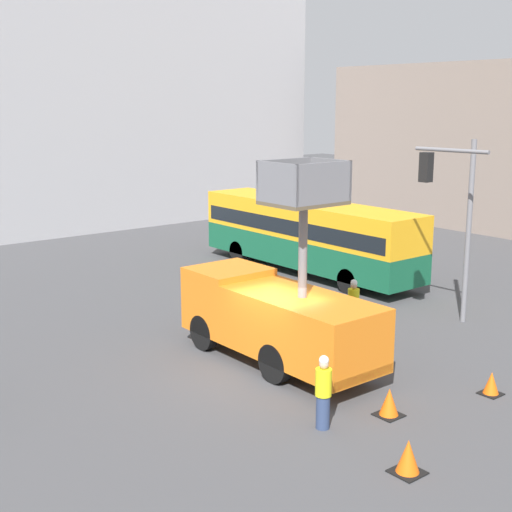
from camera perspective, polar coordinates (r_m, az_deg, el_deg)
ground_plane at (r=20.00m, az=0.89°, el=-9.48°), size 120.00×120.00×0.00m
utility_truck at (r=20.35m, az=1.66°, el=-4.69°), size 2.21×6.69×5.90m
city_bus at (r=31.16m, az=4.13°, el=1.96°), size 2.48×11.52×3.14m
traffic_light_pole at (r=23.95m, az=15.62°, el=3.96°), size 2.88×2.63×6.20m
road_worker_near_truck at (r=16.69m, az=5.40°, el=-10.81°), size 0.38×0.38×1.78m
road_worker_directing at (r=23.59m, az=7.79°, el=-3.94°), size 0.38×0.38×1.74m
traffic_cone_near_truck at (r=19.62m, az=18.31°, el=-9.69°), size 0.53×0.53×0.60m
traffic_cone_mid_road at (r=17.75m, az=10.60°, el=-11.48°), size 0.61×0.61×0.69m
traffic_cone_far_side at (r=15.34m, az=12.06°, el=-15.48°), size 0.63×0.63×0.72m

